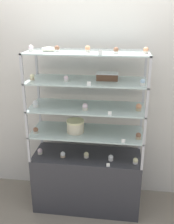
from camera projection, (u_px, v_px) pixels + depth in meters
name	position (u px, v px, depth m)	size (l,w,h in m)	color
ground_plane	(87.00, 203.00, 3.24)	(20.00, 20.00, 0.00)	gray
back_wall	(91.00, 94.00, 3.13)	(8.00, 0.05, 2.60)	silver
display_base	(87.00, 180.00, 3.11)	(1.22, 0.48, 0.69)	#333338
display_riser_lower	(87.00, 133.00, 2.90)	(1.22, 0.48, 0.29)	#B7B7BC
display_riser_middle	(87.00, 108.00, 2.79)	(1.22, 0.48, 0.29)	#B7B7BC
display_riser_upper	(87.00, 82.00, 2.69)	(1.22, 0.48, 0.29)	#B7B7BC
display_riser_top	(87.00, 53.00, 2.59)	(1.22, 0.48, 0.29)	#B7B7BC
layer_cake_centerpiece	(75.00, 126.00, 2.86)	(0.20, 0.20, 0.14)	beige
sheet_cake_frosted	(107.00, 76.00, 2.69)	(0.22, 0.14, 0.07)	brown
cupcake_0	(40.00, 151.00, 3.00)	(0.06, 0.06, 0.07)	beige
cupcake_1	(63.00, 155.00, 2.93)	(0.06, 0.06, 0.07)	#CCB28C
cupcake_2	(86.00, 155.00, 2.93)	(0.06, 0.06, 0.07)	beige
cupcake_3	(111.00, 158.00, 2.87)	(0.06, 0.06, 0.07)	white
cupcake_4	(135.00, 161.00, 2.81)	(0.06, 0.06, 0.07)	white
price_tag_0	(108.00, 165.00, 2.75)	(0.04, 0.00, 0.04)	white
cupcake_5	(36.00, 130.00, 2.85)	(0.06, 0.06, 0.07)	beige
cupcake_6	(138.00, 136.00, 2.72)	(0.06, 0.06, 0.07)	#CCB28C
price_tag_1	(123.00, 141.00, 2.63)	(0.04, 0.00, 0.04)	white
cupcake_7	(36.00, 104.00, 2.77)	(0.06, 0.06, 0.08)	white
cupcake_8	(85.00, 107.00, 2.68)	(0.06, 0.06, 0.08)	beige
cupcake_9	(139.00, 107.00, 2.67)	(0.06, 0.06, 0.08)	#CCB28C
price_tag_2	(110.00, 113.00, 2.54)	(0.04, 0.00, 0.04)	white
cupcake_10	(32.00, 77.00, 2.69)	(0.05, 0.05, 0.06)	#CCB28C
cupcake_11	(66.00, 79.00, 2.62)	(0.05, 0.05, 0.06)	white
cupcake_12	(143.00, 82.00, 2.49)	(0.05, 0.05, 0.06)	white
price_tag_3	(89.00, 84.00, 2.47)	(0.04, 0.00, 0.04)	white
cupcake_13	(31.00, 48.00, 2.58)	(0.05, 0.05, 0.06)	white
cupcake_14	(57.00, 49.00, 2.54)	(0.05, 0.05, 0.06)	white
cupcake_15	(88.00, 49.00, 2.53)	(0.05, 0.05, 0.06)	beige
cupcake_16	(116.00, 51.00, 2.42)	(0.05, 0.05, 0.06)	white
cupcake_17	(146.00, 50.00, 2.43)	(0.05, 0.05, 0.06)	beige
price_tag_4	(100.00, 53.00, 2.35)	(0.04, 0.00, 0.04)	white
donut_glazed	(48.00, 49.00, 2.61)	(0.13, 0.13, 0.04)	#EFE5CC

